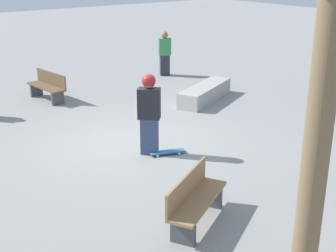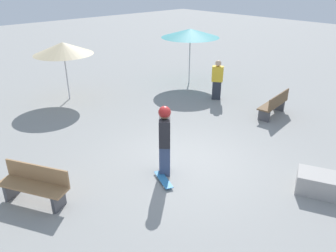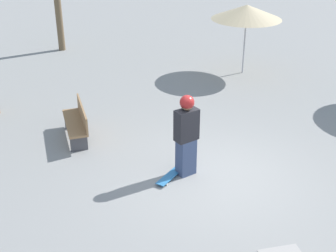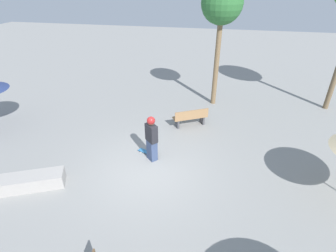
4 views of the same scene
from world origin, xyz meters
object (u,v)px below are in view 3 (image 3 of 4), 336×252
object	(u,v)px
skater_main	(186,133)
bench_near	(77,122)
shade_umbrella_tan	(247,12)
skateboard	(170,176)

from	to	relation	value
skater_main	bench_near	bearing A→B (deg)	-67.33
skater_main	shade_umbrella_tan	distance (m)	6.75
skater_main	skateboard	bearing A→B (deg)	-3.91
skater_main	shade_umbrella_tan	xyz separation A→B (m)	(6.62, -0.80, 1.06)
skateboard	shade_umbrella_tan	size ratio (longest dim) A/B	0.36
skater_main	skateboard	size ratio (longest dim) A/B	2.21
skateboard	bench_near	size ratio (longest dim) A/B	0.51
bench_near	shade_umbrella_tan	world-z (taller)	shade_umbrella_tan
bench_near	shade_umbrella_tan	xyz separation A→B (m)	(5.54, -3.65, 1.61)
skater_main	bench_near	world-z (taller)	skater_main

